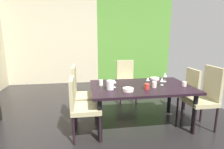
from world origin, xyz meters
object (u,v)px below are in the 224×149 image
object	(u,v)px
dining_table	(141,90)
wine_glass_right	(148,79)
pitcher_near_shelf	(110,85)
serving_bowl_front	(155,79)
serving_bowl_corner	(128,90)
chair_head_far	(126,78)
cup_west	(101,83)
cup_east	(147,86)
chair_right_far	(186,89)
wine_glass_near_window	(162,80)
chair_left_far	(81,92)
cup_north	(184,84)
wine_glass_center	(114,81)
wine_glass_left	(165,75)
chair_left_near	(81,104)
chair_right_near	(205,95)
cup_south	(154,85)

from	to	relation	value
dining_table	wine_glass_right	bearing A→B (deg)	24.54
pitcher_near_shelf	serving_bowl_front	bearing A→B (deg)	28.20
serving_bowl_corner	pitcher_near_shelf	distance (m)	0.30
chair_head_far	cup_west	bearing A→B (deg)	57.73
chair_head_far	cup_east	distance (m)	1.48
dining_table	chair_right_far	bearing A→B (deg)	14.85
wine_glass_near_window	serving_bowl_front	size ratio (longest dim) A/B	0.78
chair_left_far	wine_glass_right	distance (m)	1.21
chair_left_far	cup_west	distance (m)	0.42
wine_glass_right	cup_north	world-z (taller)	wine_glass_right
dining_table	serving_bowl_corner	distance (m)	0.40
wine_glass_center	chair_right_far	bearing A→B (deg)	10.98
wine_glass_near_window	cup_north	xyz separation A→B (m)	(0.36, -0.11, -0.06)
chair_right_far	wine_glass_near_window	world-z (taller)	chair_right_far
dining_table	wine_glass_right	distance (m)	0.23
wine_glass_near_window	wine_glass_right	xyz separation A→B (m)	(-0.23, 0.08, -0.00)
dining_table	chair_left_far	bearing A→B (deg)	165.30
wine_glass_left	cup_north	xyz separation A→B (m)	(0.20, -0.33, -0.09)
dining_table	chair_left_near	size ratio (longest dim) A/B	1.80
cup_west	chair_left_near	bearing A→B (deg)	-130.18
dining_table	serving_bowl_front	xyz separation A→B (m)	(0.40, 0.39, 0.10)
chair_right_far	wine_glass_center	bearing A→B (deg)	100.98
dining_table	wine_glass_left	xyz separation A→B (m)	(0.53, 0.21, 0.20)
wine_glass_center	cup_north	distance (m)	1.21
chair_right_near	cup_north	size ratio (longest dim) A/B	13.73
chair_left_near	chair_right_near	size ratio (longest dim) A/B	0.90
chair_right_near	serving_bowl_front	xyz separation A→B (m)	(-0.63, 0.66, 0.15)
serving_bowl_front	cup_east	bearing A→B (deg)	-122.38
chair_head_far	wine_glass_left	size ratio (longest dim) A/B	5.58
serving_bowl_corner	cup_east	bearing A→B (deg)	9.26
cup_west	cup_east	size ratio (longest dim) A/B	1.10
cup_north	cup_west	xyz separation A→B (m)	(-1.41, 0.26, 0.01)
wine_glass_right	cup_west	size ratio (longest dim) A/B	1.34
cup_north	cup_east	world-z (taller)	cup_east
cup_south	chair_left_near	bearing A→B (deg)	-173.18
cup_south	cup_east	distance (m)	0.17
wine_glass_center	serving_bowl_corner	xyz separation A→B (m)	(0.18, -0.24, -0.08)
chair_right_near	pitcher_near_shelf	bearing A→B (deg)	84.90
wine_glass_near_window	wine_glass_left	size ratio (longest dim) A/B	0.78
chair_left_near	cup_north	xyz separation A→B (m)	(1.75, 0.14, 0.21)
chair_right_far	cup_north	xyz separation A→B (m)	(-0.30, -0.40, 0.22)
chair_left_far	serving_bowl_corner	bearing A→B (deg)	54.40
dining_table	wine_glass_center	xyz separation A→B (m)	(-0.48, -0.02, 0.18)
chair_head_far	wine_glass_center	size ratio (longest dim) A/B	6.98
serving_bowl_corner	chair_right_far	bearing A→B (deg)	21.90
serving_bowl_front	serving_bowl_corner	size ratio (longest dim) A/B	1.02
chair_right_near	cup_east	size ratio (longest dim) A/B	11.85
wine_glass_center	cup_east	world-z (taller)	wine_glass_center
dining_table	serving_bowl_front	size ratio (longest dim) A/B	9.85
chair_left_far	wine_glass_near_window	distance (m)	1.44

